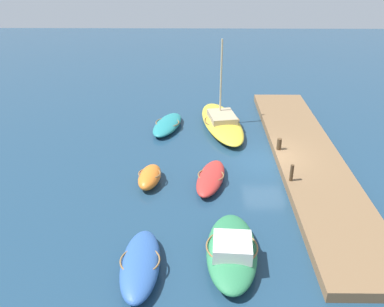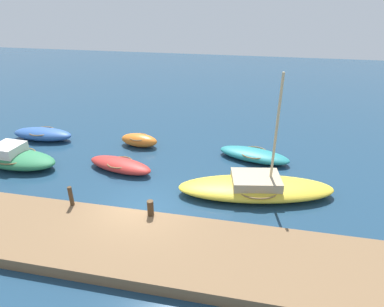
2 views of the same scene
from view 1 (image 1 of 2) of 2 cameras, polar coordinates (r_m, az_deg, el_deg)
name	(u,v)px [view 1 (image 1 of 2)]	position (r m, az deg, el deg)	size (l,w,h in m)	color
ground_plane	(267,162)	(24.95, 10.24, -1.18)	(84.00, 84.00, 0.00)	navy
dock_platform	(308,159)	(25.36, 15.67, -0.70)	(21.45, 3.76, 0.49)	brown
rowboat_red	(211,178)	(22.34, 2.60, -3.35)	(4.10, 2.18, 0.66)	#B72D28
rowboat_teal	(167,125)	(28.90, -3.40, 4.00)	(4.46, 2.55, 0.61)	teal
sailboat_yellow	(222,122)	(29.02, 4.13, 4.35)	(7.87, 3.69, 6.02)	gold
rowboat_blue	(140,264)	(16.93, -7.12, -14.89)	(4.15, 1.61, 0.78)	#2D569E
motorboat_green	(232,250)	(17.35, 5.49, -13.11)	(5.02, 2.38, 1.28)	#2D7A4C
dinghy_orange	(150,177)	(22.37, -5.85, -3.20)	(2.58, 1.42, 0.81)	orange
mooring_post_west	(292,173)	(22.17, 13.55, -2.60)	(0.18, 0.18, 0.92)	#47331E
mooring_post_mid_west	(279,144)	(25.37, 11.90, 1.27)	(0.27, 0.27, 0.70)	#47331E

